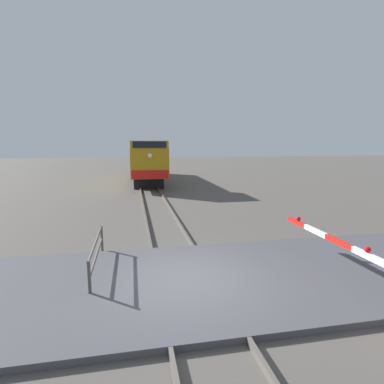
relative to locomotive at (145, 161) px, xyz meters
name	(u,v)px	position (x,y,z in m)	size (l,w,h in m)	color
ground_plane	(186,284)	(0.00, -23.15, -2.02)	(160.00, 160.00, 0.00)	#514C47
rail_track_left	(158,284)	(-0.72, -23.15, -1.95)	(0.08, 80.00, 0.15)	#59544C
rail_track_right	(212,279)	(0.72, -23.15, -1.95)	(0.08, 80.00, 0.15)	#59544C
road_surface	(186,282)	(0.00, -23.15, -1.95)	(36.00, 5.15, 0.15)	#47474C
locomotive	(145,161)	(0.00, 0.00, 0.00)	(2.87, 16.53, 3.88)	black
guard_railing	(96,251)	(-2.34, -21.94, -1.39)	(0.08, 3.14, 0.95)	#4C4742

